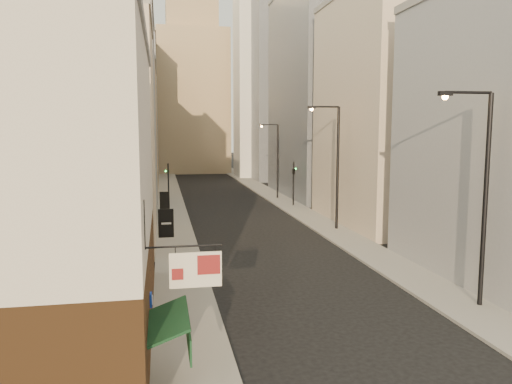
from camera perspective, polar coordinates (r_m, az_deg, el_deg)
name	(u,v)px	position (r m, az deg, el deg)	size (l,w,h in m)	color
sidewalk_left	(170,193)	(67.42, -9.84, -0.16)	(3.00, 140.00, 0.15)	gray
sidewalk_right	(265,191)	(68.84, 1.04, 0.09)	(3.00, 140.00, 0.15)	gray
near_building_left	(73,190)	(21.32, -20.22, 0.25)	(8.30, 23.04, 12.30)	brown
left_bldg_beige	(97,136)	(38.17, -17.69, 6.13)	(8.00, 12.00, 16.00)	#C1AB92
left_bldg_grey	(116,115)	(54.12, -15.73, 8.48)	(8.00, 16.00, 20.00)	gray
left_bldg_tan	(128,130)	(72.04, -14.46, 6.89)	(8.00, 18.00, 17.00)	tan
left_bldg_wingrid	(134,110)	(92.08, -13.73, 9.07)	(8.00, 20.00, 24.00)	gray
right_bldg_beige	(383,112)	(46.22, 14.33, 8.81)	(8.00, 16.00, 20.00)	#C1AB92
right_bldg_wingrid	(316,94)	(65.05, 6.82, 11.04)	(8.00, 20.00, 26.00)	gray
highrise	(302,35)	(95.02, 5.23, 17.46)	(21.00, 23.00, 51.20)	gray
clock_tower	(192,85)	(104.51, -7.31, 12.04)	(14.00, 14.00, 44.90)	tan
white_tower	(258,74)	(92.15, 0.26, 13.38)	(8.00, 8.00, 41.50)	silver
streetlamp_near	(481,187)	(25.24, 24.31, 0.53)	(2.66, 0.32, 10.14)	black
streetlamp_mid	(335,160)	(42.13, 8.98, 3.62)	(2.73, 0.40, 10.40)	black
streetlamp_far	(276,157)	(61.21, 2.27, 4.07)	(2.24, 1.18, 9.18)	black
traffic_light_left	(168,179)	(52.76, -9.99, 1.52)	(0.54, 0.43, 5.00)	black
traffic_light_right	(294,173)	(55.21, 4.32, 2.17)	(0.69, 0.69, 5.00)	black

